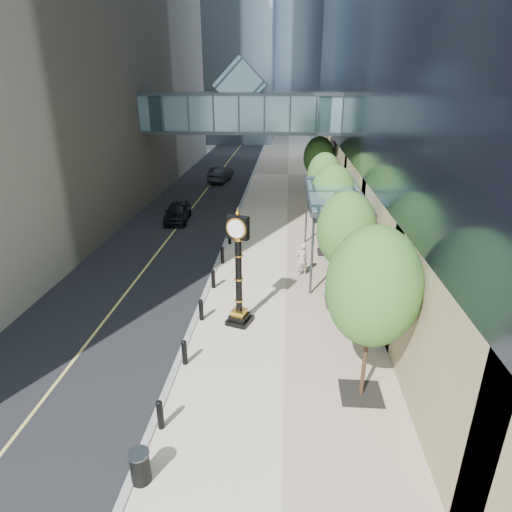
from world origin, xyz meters
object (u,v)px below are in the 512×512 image
Objects in this scene: car_near at (177,212)px; car_far at (221,174)px; trash_bin at (140,468)px; pedestrian at (302,259)px; street_clock at (239,277)px.

car_near is 0.88× the size of car_far.
trash_bin is 0.48× the size of pedestrian.
car_near reaches higher than trash_bin.
street_clock is 15.90m from car_near.
street_clock is 5.63× the size of trash_bin.
car_far is at bearing 81.23° from car_near.
car_near is (-6.31, 14.52, -1.53)m from street_clock.
pedestrian is (2.82, 5.19, -1.27)m from street_clock.
car_far is at bearing -95.90° from pedestrian.
car_far is (1.14, 14.27, 0.07)m from car_near.
trash_bin is at bearing 46.66° from pedestrian.
trash_bin is 37.10m from car_far.
car_near is at bearing 92.06° from car_far.
street_clock reaches higher than trash_bin.
trash_bin is 0.22× the size of car_near.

